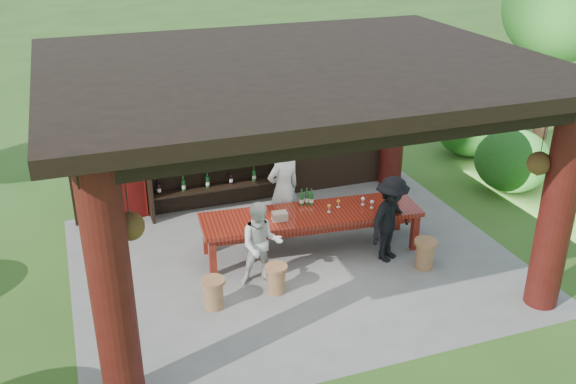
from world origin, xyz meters
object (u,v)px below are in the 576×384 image
object	(u,v)px
tasting_table	(311,219)
guest_man	(391,219)
guest_woman	(261,245)
napkin_basket	(280,216)
stool_near_right	(425,253)
wine_shelf	(218,152)
stool_far_left	(214,293)
stool_near_left	(276,278)
host	(284,189)

from	to	relation	value
tasting_table	guest_man	world-z (taller)	guest_man
guest_woman	napkin_basket	distance (m)	0.84
stool_near_right	guest_man	world-z (taller)	guest_man
guest_woman	napkin_basket	size ratio (longest dim) A/B	5.48
guest_man	napkin_basket	distance (m)	1.88
wine_shelf	tasting_table	size ratio (longest dim) A/B	0.71
wine_shelf	stool_far_left	distance (m)	3.55
tasting_table	stool_near_left	xyz separation A→B (m)	(-0.99, -1.03, -0.39)
tasting_table	stool_near_right	bearing A→B (deg)	-36.18
tasting_table	guest_man	xyz separation A→B (m)	(1.16, -0.71, 0.13)
wine_shelf	stool_near_right	xyz separation A→B (m)	(2.69, -3.34, -0.95)
guest_man	stool_far_left	bearing A→B (deg)	158.86
stool_near_right	guest_woman	world-z (taller)	guest_woman
napkin_basket	host	bearing A→B (deg)	66.21
napkin_basket	stool_near_right	bearing A→B (deg)	-26.55
wine_shelf	stool_near_left	size ratio (longest dim) A/B	5.87
wine_shelf	stool_near_right	bearing A→B (deg)	-51.18
stool_near_right	stool_near_left	bearing A→B (deg)	177.04
wine_shelf	guest_man	distance (m)	3.69
wine_shelf	stool_near_right	world-z (taller)	wine_shelf
stool_near_right	host	size ratio (longest dim) A/B	0.28
tasting_table	stool_near_left	world-z (taller)	tasting_table
wine_shelf	host	size ratio (longest dim) A/B	1.50
tasting_table	stool_near_right	size ratio (longest dim) A/B	7.55
stool_far_left	guest_man	xyz separation A→B (m)	(3.19, 0.41, 0.51)
stool_far_left	wine_shelf	bearing A→B (deg)	74.19
stool_far_left	stool_near_left	bearing A→B (deg)	4.53
stool_near_right	guest_woman	size ratio (longest dim) A/B	0.36
stool_near_right	guest_man	xyz separation A→B (m)	(-0.43, 0.46, 0.49)
tasting_table	napkin_basket	world-z (taller)	napkin_basket
tasting_table	host	distance (m)	0.82
host	guest_woman	distance (m)	1.69
stool_far_left	host	xyz separation A→B (m)	(1.77, 1.83, 0.67)
wine_shelf	stool_near_left	distance (m)	3.36
guest_woman	guest_man	bearing A→B (deg)	11.58
stool_near_left	guest_woman	xyz separation A→B (m)	(-0.14, 0.32, 0.46)
guest_man	napkin_basket	size ratio (longest dim) A/B	5.90
guest_man	napkin_basket	world-z (taller)	guest_man
stool_near_left	host	world-z (taller)	host
stool_far_left	napkin_basket	xyz separation A→B (m)	(1.42, 1.05, 0.56)
wine_shelf	guest_man	world-z (taller)	wine_shelf
stool_near_right	stool_far_left	bearing A→B (deg)	179.17
wine_shelf	stool_far_left	xyz separation A→B (m)	(-0.93, -3.29, -0.96)
guest_woman	stool_near_left	bearing A→B (deg)	-55.02
wine_shelf	host	distance (m)	1.71
tasting_table	host	xyz separation A→B (m)	(-0.26, 0.72, 0.29)
stool_near_left	napkin_basket	distance (m)	1.19
guest_woman	host	bearing A→B (deg)	70.03
wine_shelf	stool_far_left	world-z (taller)	wine_shelf
stool_near_left	stool_far_left	size ratio (longest dim) A/B	0.96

